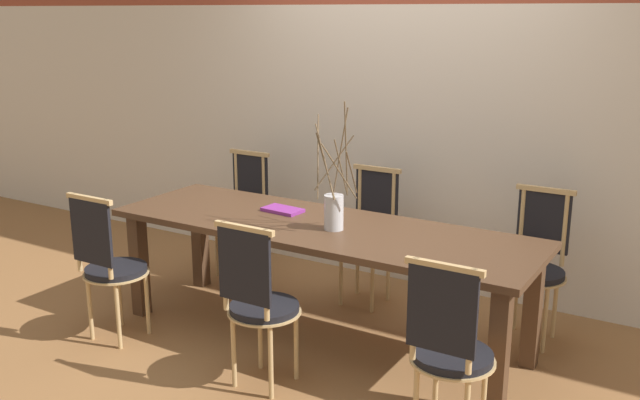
% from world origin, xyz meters
% --- Properties ---
extents(ground_plane, '(16.00, 16.00, 0.00)m').
position_xyz_m(ground_plane, '(0.00, 0.00, 0.00)').
color(ground_plane, olive).
extents(wall_rear, '(12.00, 0.06, 3.20)m').
position_xyz_m(wall_rear, '(0.00, 1.19, 1.60)').
color(wall_rear, beige).
rests_on(wall_rear, ground_plane).
extents(dining_table, '(2.62, 0.82, 0.73)m').
position_xyz_m(dining_table, '(0.00, 0.00, 0.64)').
color(dining_table, '#4C3321').
rests_on(dining_table, ground_plane).
extents(chair_near_leftend, '(0.39, 0.39, 0.94)m').
position_xyz_m(chair_near_leftend, '(-1.07, -0.68, 0.50)').
color(chair_near_leftend, black).
rests_on(chair_near_leftend, ground_plane).
extents(chair_near_left, '(0.39, 0.39, 0.94)m').
position_xyz_m(chair_near_left, '(0.03, -0.68, 0.50)').
color(chair_near_left, black).
rests_on(chair_near_left, ground_plane).
extents(chair_near_center, '(0.39, 0.39, 0.94)m').
position_xyz_m(chair_near_center, '(1.09, -0.68, 0.50)').
color(chair_near_center, black).
rests_on(chair_near_center, ground_plane).
extents(chair_far_leftend, '(0.39, 0.39, 0.94)m').
position_xyz_m(chair_far_leftend, '(-1.10, 0.68, 0.50)').
color(chair_far_leftend, black).
rests_on(chair_far_leftend, ground_plane).
extents(chair_far_left, '(0.39, 0.39, 0.94)m').
position_xyz_m(chair_far_left, '(-0.02, 0.68, 0.50)').
color(chair_far_left, black).
rests_on(chair_far_left, ground_plane).
extents(chair_far_center, '(0.39, 0.39, 0.94)m').
position_xyz_m(chair_far_center, '(1.11, 0.68, 0.50)').
color(chair_far_center, black).
rests_on(chair_far_center, ground_plane).
extents(vase_centerpiece, '(0.31, 0.31, 0.75)m').
position_xyz_m(vase_centerpiece, '(0.12, -0.04, 0.86)').
color(vase_centerpiece, silver).
rests_on(vase_centerpiece, dining_table).
extents(book_stack, '(0.26, 0.17, 0.02)m').
position_xyz_m(book_stack, '(-0.35, 0.12, 0.74)').
color(book_stack, '#842D8C').
rests_on(book_stack, dining_table).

